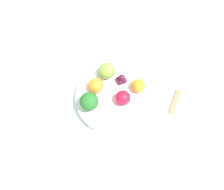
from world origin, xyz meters
TOP-DOWN VIEW (x-y plane):
  - ground_plane at (0.00, 0.00)m, footprint 6.00×6.00m
  - table_surface at (0.00, 0.00)m, footprint 1.20×1.20m
  - bowl at (0.00, 0.00)m, footprint 0.22×0.22m
  - broccoli at (0.04, -0.05)m, footprint 0.05×0.05m
  - apple_red at (0.01, 0.03)m, footprint 0.04×0.04m
  - apple_green at (-0.07, -0.03)m, footprint 0.05×0.05m
  - orange_front at (-0.04, 0.07)m, footprint 0.04×0.04m
  - orange_back at (-0.01, -0.05)m, footprint 0.05×0.05m
  - grape_cluster at (-0.06, 0.01)m, footprint 0.03×0.03m
  - spoon at (-0.04, 0.19)m, footprint 0.09×0.03m

SIDE VIEW (x-z plane):
  - ground_plane at x=0.00m, z-range 0.00..0.00m
  - table_surface at x=0.00m, z-range 0.00..0.02m
  - spoon at x=-0.04m, z-range 0.02..0.03m
  - bowl at x=0.00m, z-range 0.02..0.05m
  - grape_cluster at x=-0.06m, z-range 0.05..0.08m
  - orange_front at x=-0.04m, z-range 0.05..0.09m
  - apple_red at x=0.01m, z-range 0.05..0.09m
  - orange_back at x=-0.01m, z-range 0.05..0.10m
  - apple_green at x=-0.07m, z-range 0.05..0.10m
  - broccoli at x=0.04m, z-range 0.06..0.12m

